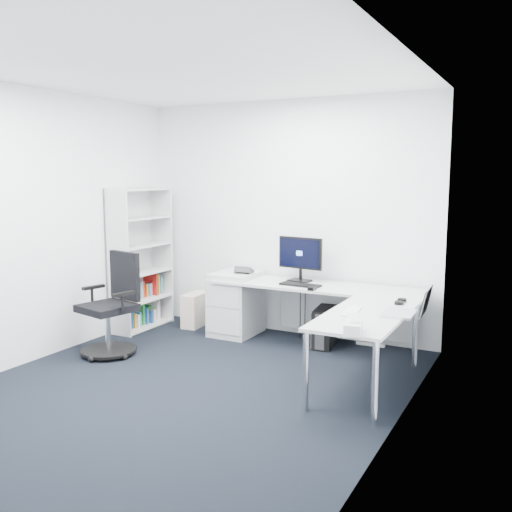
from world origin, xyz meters
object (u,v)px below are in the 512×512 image
at_px(bookshelf, 141,259).
at_px(laptop, 399,300).
at_px(monitor, 300,259).
at_px(l_desk, 306,322).
at_px(task_chair, 107,305).

height_order(bookshelf, laptop, bookshelf).
xyz_separation_m(bookshelf, monitor, (1.92, 0.37, 0.08)).
height_order(l_desk, bookshelf, bookshelf).
bearing_deg(monitor, task_chair, -130.93).
bearing_deg(monitor, laptop, -29.54).
xyz_separation_m(task_chair, laptop, (2.90, 0.38, 0.28)).
distance_m(bookshelf, task_chair, 1.13).
relative_size(task_chair, laptop, 2.87).
bearing_deg(laptop, l_desk, 149.11).
bearing_deg(laptop, bookshelf, 166.28).
xyz_separation_m(l_desk, bookshelf, (-2.17, 0.05, 0.51)).
bearing_deg(monitor, l_desk, -51.68).
height_order(bookshelf, monitor, bookshelf).
bearing_deg(task_chair, l_desk, 41.50).
relative_size(task_chair, monitor, 1.98).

